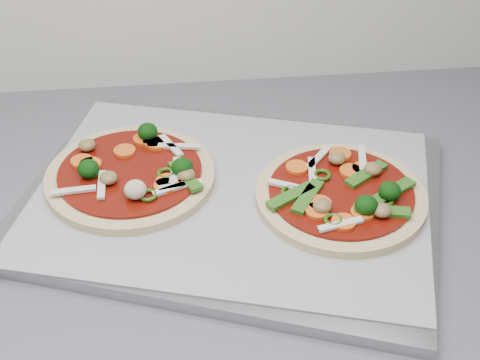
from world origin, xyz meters
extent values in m
cube|color=#9B9BA0|center=(-0.63, 1.32, 0.91)|extent=(0.53, 0.46, 0.01)
cube|color=#96959A|center=(-0.63, 1.32, 0.92)|extent=(0.50, 0.42, 0.00)
cylinder|color=tan|center=(-0.74, 1.36, 0.92)|extent=(0.19, 0.19, 0.01)
cylinder|color=#600E0B|center=(-0.74, 1.36, 0.93)|extent=(0.16, 0.16, 0.00)
cube|color=silver|center=(-0.69, 1.35, 0.93)|extent=(0.01, 0.05, 0.00)
cylinder|color=orange|center=(-0.70, 1.32, 0.93)|extent=(0.04, 0.04, 0.00)
cylinder|color=orange|center=(-0.75, 1.39, 0.93)|extent=(0.04, 0.04, 0.00)
cylinder|color=orange|center=(-0.71, 1.40, 0.93)|extent=(0.03, 0.03, 0.00)
torus|color=#254F0E|center=(-0.70, 1.34, 0.93)|extent=(0.03, 0.03, 0.00)
ellipsoid|color=#B9AC8C|center=(-0.73, 1.31, 0.94)|extent=(0.03, 0.03, 0.02)
cube|color=silver|center=(-0.68, 1.39, 0.93)|extent=(0.05, 0.01, 0.00)
ellipsoid|color=olive|center=(-0.68, 1.33, 0.94)|extent=(0.02, 0.02, 0.01)
ellipsoid|color=olive|center=(-0.79, 1.40, 0.94)|extent=(0.03, 0.03, 0.01)
cube|color=silver|center=(-0.69, 1.40, 0.93)|extent=(0.03, 0.05, 0.00)
cube|color=silver|center=(-0.80, 1.32, 0.93)|extent=(0.05, 0.01, 0.00)
ellipsoid|color=#0C3A0B|center=(-0.78, 1.35, 0.94)|extent=(0.03, 0.03, 0.02)
cylinder|color=orange|center=(-0.70, 1.33, 0.93)|extent=(0.03, 0.03, 0.00)
cube|color=silver|center=(-0.69, 1.32, 0.93)|extent=(0.05, 0.03, 0.00)
torus|color=#254F0E|center=(-0.72, 1.31, 0.93)|extent=(0.02, 0.02, 0.00)
cube|color=silver|center=(-0.77, 1.33, 0.93)|extent=(0.01, 0.05, 0.00)
cube|color=#336B1E|center=(-0.68, 1.34, 0.93)|extent=(0.04, 0.06, 0.00)
ellipsoid|color=#0C3A0B|center=(-0.68, 1.34, 0.94)|extent=(0.03, 0.03, 0.02)
ellipsoid|color=#0C3A0B|center=(-0.72, 1.42, 0.94)|extent=(0.03, 0.03, 0.02)
cylinder|color=orange|center=(-0.72, 1.41, 0.93)|extent=(0.03, 0.03, 0.00)
cylinder|color=orange|center=(-0.79, 1.38, 0.93)|extent=(0.03, 0.03, 0.00)
cube|color=silver|center=(-0.69, 1.32, 0.93)|extent=(0.05, 0.02, 0.00)
cylinder|color=orange|center=(-0.78, 1.37, 0.93)|extent=(0.03, 0.03, 0.00)
torus|color=#254F0E|center=(-0.78, 1.35, 0.93)|extent=(0.03, 0.03, 0.00)
cylinder|color=orange|center=(-0.71, 1.41, 0.93)|extent=(0.03, 0.03, 0.00)
ellipsoid|color=olive|center=(-0.76, 1.34, 0.94)|extent=(0.03, 0.03, 0.01)
cylinder|color=tan|center=(-0.51, 1.30, 0.92)|extent=(0.26, 0.26, 0.01)
cylinder|color=#600E0B|center=(-0.51, 1.30, 0.93)|extent=(0.22, 0.22, 0.00)
cylinder|color=orange|center=(-0.50, 1.26, 0.93)|extent=(0.03, 0.03, 0.00)
cube|color=silver|center=(-0.53, 1.24, 0.93)|extent=(0.05, 0.02, 0.00)
cube|color=#336B1E|center=(-0.48, 1.32, 0.93)|extent=(0.06, 0.04, 0.00)
torus|color=#254F0E|center=(-0.53, 1.25, 0.93)|extent=(0.03, 0.03, 0.00)
cube|color=#336B1E|center=(-0.55, 1.29, 0.93)|extent=(0.04, 0.06, 0.00)
cube|color=#336B1E|center=(-0.46, 1.29, 0.93)|extent=(0.06, 0.04, 0.00)
cylinder|color=orange|center=(-0.48, 1.33, 0.93)|extent=(0.03, 0.03, 0.00)
torus|color=#254F0E|center=(-0.57, 1.30, 0.93)|extent=(0.02, 0.02, 0.00)
cube|color=#336B1E|center=(-0.48, 1.26, 0.93)|extent=(0.06, 0.03, 0.00)
ellipsoid|color=olive|center=(-0.48, 1.25, 0.94)|extent=(0.03, 0.03, 0.01)
cylinder|color=orange|center=(-0.55, 1.26, 0.93)|extent=(0.03, 0.03, 0.00)
cylinder|color=orange|center=(-0.50, 1.33, 0.93)|extent=(0.04, 0.04, 0.00)
cylinder|color=orange|center=(-0.52, 1.24, 0.93)|extent=(0.04, 0.04, 0.00)
ellipsoid|color=#0C3A0B|center=(-0.50, 1.26, 0.94)|extent=(0.03, 0.03, 0.02)
ellipsoid|color=olive|center=(-0.47, 1.32, 0.94)|extent=(0.02, 0.02, 0.01)
ellipsoid|color=#0C3A0B|center=(-0.47, 1.28, 0.94)|extent=(0.03, 0.03, 0.02)
cube|color=#336B1E|center=(-0.57, 1.29, 0.93)|extent=(0.06, 0.04, 0.00)
cylinder|color=orange|center=(-0.55, 1.34, 0.93)|extent=(0.03, 0.03, 0.00)
ellipsoid|color=olive|center=(-0.51, 1.35, 0.94)|extent=(0.03, 0.03, 0.01)
cylinder|color=orange|center=(-0.54, 1.28, 0.93)|extent=(0.03, 0.03, 0.00)
cube|color=silver|center=(-0.53, 1.36, 0.93)|extent=(0.04, 0.04, 0.00)
torus|color=#254F0E|center=(-0.53, 1.32, 0.93)|extent=(0.02, 0.02, 0.00)
cube|color=silver|center=(-0.54, 1.33, 0.93)|extent=(0.02, 0.05, 0.00)
ellipsoid|color=olive|center=(-0.54, 1.27, 0.94)|extent=(0.03, 0.03, 0.01)
torus|color=#254F0E|center=(-0.47, 1.27, 0.93)|extent=(0.03, 0.03, 0.00)
cube|color=silver|center=(-0.57, 1.31, 0.93)|extent=(0.05, 0.03, 0.00)
cylinder|color=orange|center=(-0.50, 1.36, 0.93)|extent=(0.03, 0.03, 0.00)
cube|color=silver|center=(-0.48, 1.35, 0.93)|extent=(0.02, 0.05, 0.00)
camera|label=1|loc=(-0.68, 0.75, 1.38)|focal=50.00mm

